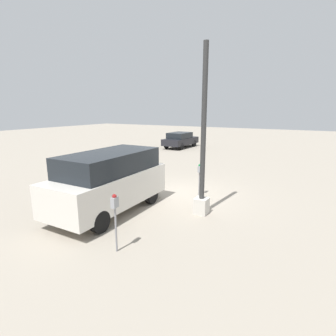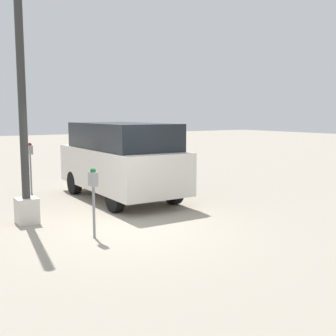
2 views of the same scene
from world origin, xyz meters
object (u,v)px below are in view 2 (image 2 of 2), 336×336
Objects in this scene: parking_meter_near at (93,187)px; lamp_post at (24,139)px; parked_van at (121,158)px; parking_meter_far at (30,156)px.

parking_meter_near is 2.09m from lamp_post.
parking_meter_near is at bearing -155.32° from lamp_post.
parked_van reaches higher than parking_meter_near.
lamp_post reaches higher than parking_meter_far.
parking_meter_near is 3.68m from parked_van.
parking_meter_far is at bearing -15.93° from lamp_post.
parked_van is at bearing -65.46° from lamp_post.
parked_van is (-1.98, -1.92, 0.01)m from parking_meter_far.
lamp_post is at bearing 157.72° from parking_meter_far.
parking_meter_near is 0.30× the size of parked_van.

